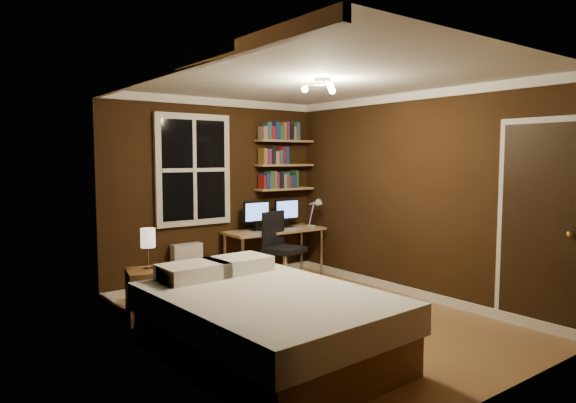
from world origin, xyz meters
TOP-DOWN VIEW (x-y plane):
  - floor at (0.00, 0.00)m, footprint 4.20×4.20m
  - wall_back at (0.00, 2.10)m, footprint 3.20×0.04m
  - wall_left at (-1.60, 0.00)m, footprint 0.04×4.20m
  - wall_right at (1.60, 0.00)m, footprint 0.04×4.20m
  - ceiling at (0.00, 0.00)m, footprint 3.20×4.20m
  - window at (-0.35, 2.06)m, footprint 1.06×0.06m
  - door at (1.59, -1.55)m, footprint 0.03×0.82m
  - door_knob at (1.55, -1.85)m, footprint 0.06×0.06m
  - ceiling_fixture at (0.00, -0.10)m, footprint 0.44×0.44m
  - bookshelf_lower at (1.08, 1.98)m, footprint 0.92×0.22m
  - books_row_lower at (1.08, 1.98)m, footprint 0.66×0.16m
  - bookshelf_middle at (1.08, 1.98)m, footprint 0.92×0.22m
  - books_row_middle at (1.08, 1.98)m, footprint 0.42×0.16m
  - bookshelf_upper at (1.08, 1.98)m, footprint 0.92×0.22m
  - books_row_upper at (1.08, 1.98)m, footprint 0.60×0.16m
  - bed at (-1.00, -0.54)m, footprint 1.65×2.23m
  - nightstand at (-1.40, 1.05)m, footprint 0.52×0.52m
  - bedside_lamp at (-1.40, 1.05)m, footprint 0.15×0.15m
  - radiator at (-0.50, 1.99)m, footprint 0.40×0.14m
  - desk at (0.77, 1.80)m, footprint 1.47×0.55m
  - monitor_left at (0.51, 1.88)m, footprint 0.42×0.12m
  - monitor_right at (1.04, 1.88)m, footprint 0.42×0.12m
  - desk_lamp at (1.37, 1.63)m, footprint 0.14×0.32m
  - office_chair at (0.60, 1.40)m, footprint 0.55×0.55m

SIDE VIEW (x-z plane):
  - floor at x=0.00m, z-range 0.00..0.00m
  - nightstand at x=-1.40m, z-range 0.00..0.55m
  - radiator at x=-0.50m, z-range 0.00..0.60m
  - bed at x=-1.00m, z-range -0.05..0.68m
  - office_chair at x=0.60m, z-range -0.12..0.87m
  - desk at x=0.77m, z-range 0.29..0.99m
  - bedside_lamp at x=-1.40m, z-range 0.55..0.98m
  - monitor_left at x=0.51m, z-range 0.70..1.11m
  - monitor_right at x=1.04m, z-range 0.70..1.11m
  - desk_lamp at x=1.37m, z-range 0.70..1.14m
  - door_knob at x=1.55m, z-range 0.97..1.03m
  - door at x=1.59m, z-range 0.00..2.05m
  - wall_back at x=0.00m, z-range 0.00..2.50m
  - wall_left at x=-1.60m, z-range 0.00..2.50m
  - wall_right at x=1.60m, z-range 0.00..2.50m
  - bookshelf_lower at x=1.08m, z-range 1.24..1.26m
  - books_row_lower at x=1.08m, z-range 1.26..1.49m
  - window at x=-0.35m, z-range 0.82..2.28m
  - bookshelf_middle at x=1.08m, z-range 1.59..1.61m
  - books_row_middle at x=1.08m, z-range 1.61..1.84m
  - bookshelf_upper at x=1.08m, z-range 1.94..1.96m
  - books_row_upper at x=1.08m, z-range 1.96..2.20m
  - ceiling_fixture at x=0.00m, z-range 2.31..2.49m
  - ceiling at x=0.00m, z-range 2.49..2.51m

